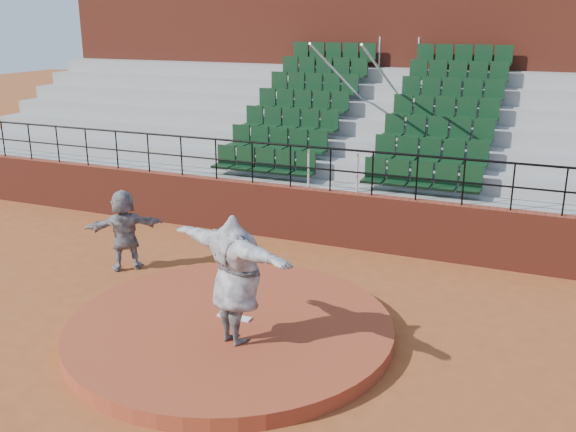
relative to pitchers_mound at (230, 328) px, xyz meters
name	(u,v)px	position (x,y,z in m)	size (l,w,h in m)	color
ground	(231,335)	(0.00, 0.00, -0.12)	(90.00, 90.00, 0.00)	#974A22
pitchers_mound	(230,328)	(0.00, 0.00, 0.00)	(5.50, 5.50, 0.25)	#9A3D22
pitching_rubber	(234,317)	(0.00, 0.15, 0.14)	(0.60, 0.15, 0.03)	white
boundary_wall	(329,218)	(0.00, 5.00, 0.53)	(24.00, 0.30, 1.30)	maroon
wall_railing	(331,160)	(0.00, 5.00, 1.90)	(24.04, 0.05, 1.03)	black
seating_deck	(373,156)	(0.00, 8.65, 1.31)	(24.00, 5.97, 4.63)	gray
press_box_facade	(409,69)	(0.00, 12.60, 3.43)	(24.00, 3.00, 7.10)	maroon
pitcher	(235,280)	(0.42, -0.56, 1.17)	(2.58, 0.70, 2.10)	black
fielder	(125,230)	(-3.46, 1.81, 0.75)	(1.62, 0.52, 1.75)	black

